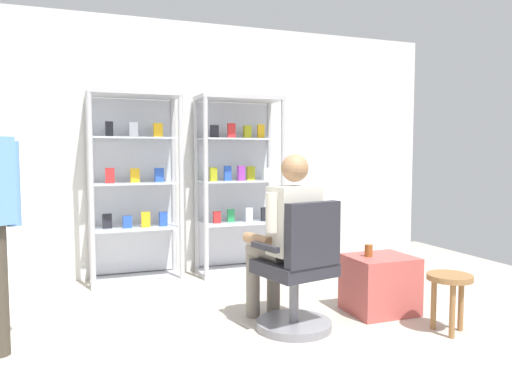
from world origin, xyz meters
TOP-DOWN VIEW (x-y plane):
  - back_wall at (0.00, 3.00)m, footprint 6.00×0.10m
  - display_cabinet_left at (-0.55, 2.76)m, footprint 0.90×0.45m
  - display_cabinet_right at (0.55, 2.76)m, footprint 0.90×0.45m
  - office_chair at (0.39, 0.86)m, footprint 0.61×0.58m
  - seated_shopkeeper at (0.35, 1.02)m, footprint 0.55×0.62m
  - storage_crate at (1.19, 1.02)m, footprint 0.52×0.45m
  - tea_glass at (1.09, 1.04)m, footprint 0.07×0.07m
  - wooden_stool at (1.39, 0.45)m, footprint 0.32×0.32m

SIDE VIEW (x-z plane):
  - storage_crate at x=1.19m, z-range 0.00..0.46m
  - wooden_stool at x=1.39m, z-range 0.13..0.55m
  - office_chair at x=0.39m, z-range -0.09..0.87m
  - tea_glass at x=1.09m, z-range 0.46..0.56m
  - seated_shopkeeper at x=0.35m, z-range 0.07..1.36m
  - display_cabinet_left at x=-0.55m, z-range 0.01..1.91m
  - display_cabinet_right at x=0.55m, z-range 0.02..1.92m
  - back_wall at x=0.00m, z-range 0.00..2.70m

